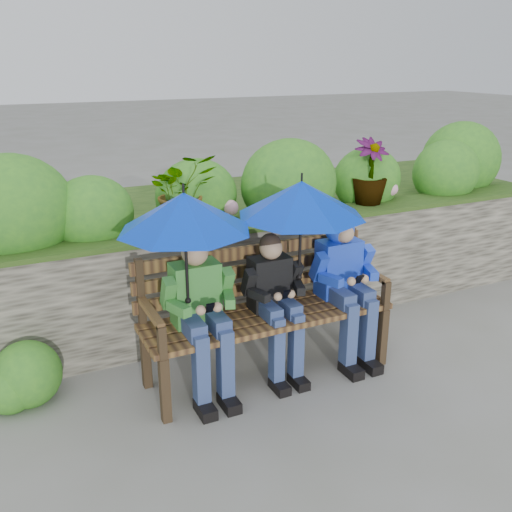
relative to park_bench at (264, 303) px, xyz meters
name	(u,v)px	position (x,y,z in m)	size (l,w,h in m)	color
ground	(261,369)	(-0.01, 0.01, -0.59)	(60.00, 60.00, 0.00)	slate
garden_backdrop	(183,241)	(-0.13, 1.59, 0.06)	(8.02, 2.85, 1.79)	#3C3A31
park_bench	(264,303)	(0.00, 0.00, 0.00)	(1.97, 0.58, 1.04)	#342617
boy_left	(201,308)	(-0.56, -0.10, 0.10)	(0.52, 0.61, 1.22)	#207D21
boy_middle	(275,297)	(0.05, -0.09, 0.07)	(0.47, 0.54, 1.15)	black
boy_right	(345,275)	(0.69, -0.09, 0.15)	(0.52, 0.63, 1.23)	blue
umbrella_left	(184,212)	(-0.65, -0.10, 0.83)	(0.94, 0.94, 0.87)	#002DC0
umbrella_right	(301,199)	(0.26, -0.09, 0.83)	(0.98, 0.98, 0.84)	#002DC0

